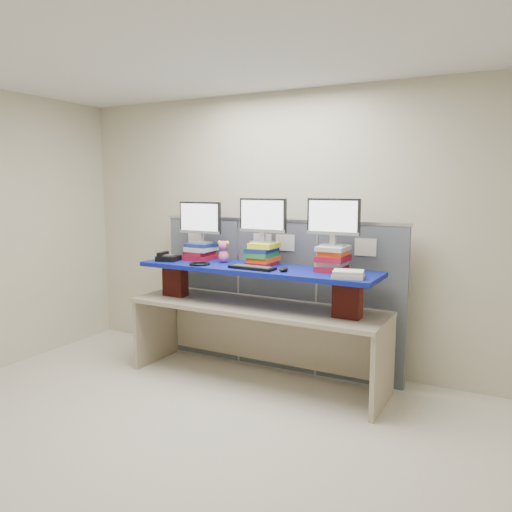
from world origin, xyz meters
The scene contains 18 objects.
room centered at (0.00, 0.00, 1.40)m, with size 5.00×4.00×2.80m.
cubicle_partition centered at (0.00, 1.78, 0.77)m, with size 2.60×0.06×1.53m.
desk centered at (-0.02, 1.35, 0.60)m, with size 2.47×0.77×0.75m.
brick_pier_left centered at (-0.92, 1.32, 0.91)m, with size 0.23×0.13×0.32m, color maroon.
brick_pier_right centered at (0.89, 1.28, 0.91)m, with size 0.23×0.13×0.32m, color maroon.
blue_board centered at (-0.02, 1.35, 1.09)m, with size 2.31×0.58×0.04m, color navy.
book_stack_left centered at (-0.72, 1.49, 1.19)m, with size 0.26×0.31×0.17m.
book_stack_center centered at (-0.01, 1.47, 1.22)m, with size 0.26×0.31×0.21m.
book_stack_right centered at (0.69, 1.46, 1.22)m, with size 0.26×0.31×0.22m.
monitor_left centered at (-0.72, 1.49, 1.52)m, with size 0.48×0.14×0.42m.
monitor_center centered at (-0.01, 1.47, 1.56)m, with size 0.48×0.14×0.42m.
monitor_right centered at (0.69, 1.46, 1.57)m, with size 0.48×0.14×0.42m.
keyboard centered at (0.01, 1.22, 1.12)m, with size 0.44×0.18×0.03m.
mouse centered at (0.32, 1.22, 1.13)m, with size 0.07×0.12×0.04m, color black.
desk_phone centered at (-0.97, 1.28, 1.14)m, with size 0.24×0.22×0.09m.
headset centered at (-0.54, 1.20, 1.12)m, with size 0.20×0.20×0.02m, color black.
plush_toy centered at (-0.41, 1.43, 1.22)m, with size 0.13×0.09×0.22m.
binder_stack centered at (0.91, 1.19, 1.14)m, with size 0.29×0.25×0.06m.
Camera 1 is at (2.08, -2.71, 1.85)m, focal length 35.00 mm.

